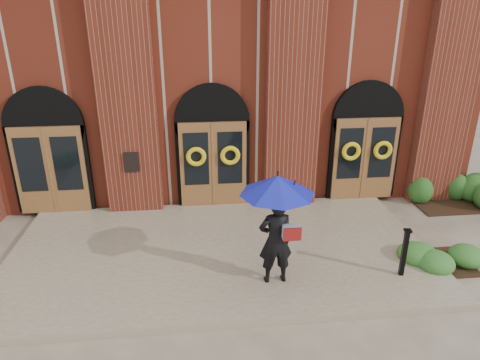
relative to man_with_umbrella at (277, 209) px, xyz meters
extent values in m
plane|color=tan|center=(-1.09, 1.26, -1.83)|extent=(90.00, 90.00, 0.00)
cube|color=tan|center=(-1.09, 1.41, -1.76)|extent=(10.00, 5.30, 0.15)
cube|color=#5E2014|center=(-1.09, 10.16, 1.67)|extent=(16.00, 12.00, 7.00)
cube|color=black|center=(-3.34, 3.73, -0.18)|extent=(0.40, 0.05, 0.55)
cube|color=#5E2014|center=(-3.34, 3.98, 1.67)|extent=(1.50, 0.45, 7.00)
cube|color=#5E2014|center=(1.16, 3.98, 1.67)|extent=(1.50, 0.45, 7.00)
cube|color=#5E2014|center=(5.66, 3.98, 1.67)|extent=(1.50, 0.45, 7.00)
cube|color=#8F5D2E|center=(-5.59, 3.97, -0.43)|extent=(1.90, 0.10, 2.50)
cylinder|color=black|center=(-5.59, 4.11, 0.82)|extent=(2.10, 0.22, 2.10)
cube|color=#8F5D2E|center=(-1.09, 3.97, -0.43)|extent=(1.90, 0.10, 2.50)
cylinder|color=black|center=(-1.09, 4.11, 0.82)|extent=(2.10, 0.22, 2.10)
cube|color=#8F5D2E|center=(3.41, 3.97, -0.43)|extent=(1.90, 0.10, 2.50)
cylinder|color=black|center=(3.41, 4.11, 0.82)|extent=(2.10, 0.22, 2.10)
torus|color=yellow|center=(-1.57, 3.85, -0.13)|extent=(0.57, 0.13, 0.57)
torus|color=yellow|center=(-0.61, 3.85, -0.13)|extent=(0.57, 0.13, 0.57)
torus|color=yellow|center=(2.93, 3.85, -0.13)|extent=(0.57, 0.13, 0.57)
torus|color=yellow|center=(3.89, 3.85, -0.13)|extent=(0.57, 0.13, 0.57)
imported|color=black|center=(0.00, 0.00, -0.71)|extent=(0.74, 0.51, 1.95)
cone|color=#151CA7|center=(0.00, 0.00, 0.53)|extent=(1.60, 1.60, 0.39)
cylinder|color=black|center=(0.05, -0.05, 0.01)|extent=(0.02, 0.02, 0.65)
cube|color=#B3B6B9|center=(0.28, -0.15, -0.45)|extent=(0.38, 0.20, 0.29)
cube|color=maroon|center=(0.28, -0.26, -0.45)|extent=(0.37, 0.05, 0.29)
cube|color=black|center=(2.79, -0.10, -1.15)|extent=(0.11, 0.11, 1.06)
cube|color=black|center=(2.79, -0.10, -0.60)|extent=(0.17, 0.17, 0.04)
ellipsoid|color=#25501C|center=(6.68, 3.46, -1.44)|extent=(3.04, 1.22, 0.78)
ellipsoid|color=#2F6323|center=(4.01, 0.45, -1.61)|extent=(1.28, 1.09, 0.45)
camera|label=1|loc=(-1.56, -7.58, 3.74)|focal=32.00mm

